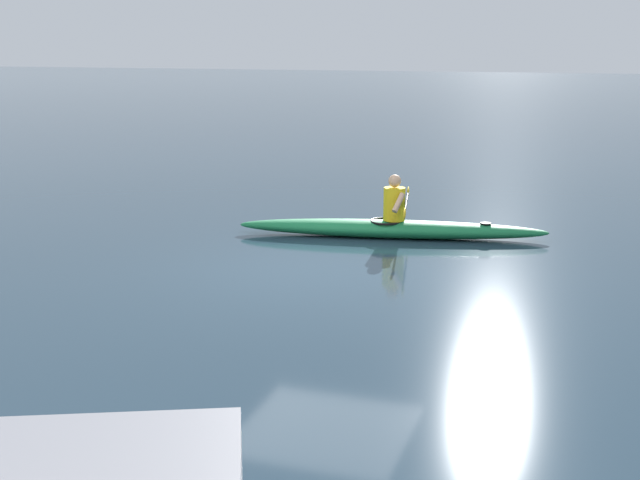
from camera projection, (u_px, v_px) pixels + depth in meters
ground_plane at (326, 269)px, 11.87m from camera, size 160.00×160.00×0.00m
kayak at (391, 229)px, 13.75m from camera, size 5.14×1.57×0.29m
kayaker at (396, 201)px, 13.64m from camera, size 0.62×2.29×0.76m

